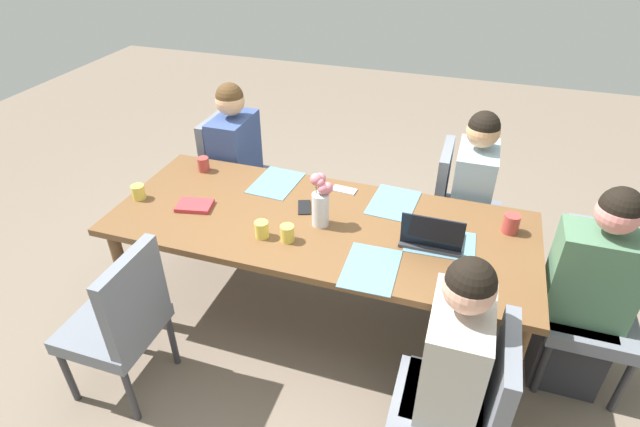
# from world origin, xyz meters

# --- Properties ---
(ground_plane) EXTENTS (10.00, 10.00, 0.00)m
(ground_plane) POSITION_xyz_m (0.00, 0.00, 0.00)
(ground_plane) COLOR #756656
(dining_table) EXTENTS (2.36, 0.95, 0.73)m
(dining_table) POSITION_xyz_m (0.00, 0.00, 0.66)
(dining_table) COLOR brown
(dining_table) RESTS_ON ground_plane
(chair_far_left_near) EXTENTS (0.44, 0.44, 0.90)m
(chair_far_left_near) POSITION_xyz_m (-0.89, 0.77, 0.50)
(chair_far_left_near) COLOR slate
(chair_far_left_near) RESTS_ON ground_plane
(person_far_left_near) EXTENTS (0.36, 0.40, 1.19)m
(person_far_left_near) POSITION_xyz_m (-0.81, 0.71, 0.53)
(person_far_left_near) COLOR #2D2D33
(person_far_left_near) RESTS_ON ground_plane
(chair_near_left_mid) EXTENTS (0.44, 0.44, 0.90)m
(chair_near_left_mid) POSITION_xyz_m (0.95, -0.77, 0.50)
(chair_near_left_mid) COLOR slate
(chair_near_left_mid) RESTS_ON ground_plane
(person_near_left_mid) EXTENTS (0.36, 0.40, 1.19)m
(person_near_left_mid) POSITION_xyz_m (0.88, -0.71, 0.53)
(person_near_left_mid) COLOR #2D2D33
(person_near_left_mid) RESTS_ON ground_plane
(chair_head_left_left_far) EXTENTS (0.44, 0.44, 0.90)m
(chair_head_left_left_far) POSITION_xyz_m (-1.47, -0.09, 0.50)
(chair_head_left_left_far) COLOR slate
(chair_head_left_left_far) RESTS_ON ground_plane
(person_head_left_left_far) EXTENTS (0.40, 0.36, 1.19)m
(person_head_left_left_far) POSITION_xyz_m (-1.41, -0.01, 0.53)
(person_head_left_left_far) COLOR #2D2D33
(person_head_left_left_far) RESTS_ON ground_plane
(chair_near_right_near) EXTENTS (0.44, 0.44, 0.90)m
(chair_near_right_near) POSITION_xyz_m (-0.71, -0.80, 0.50)
(chair_near_right_near) COLOR slate
(chair_near_right_near) RESTS_ON ground_plane
(person_near_right_near) EXTENTS (0.36, 0.40, 1.19)m
(person_near_right_near) POSITION_xyz_m (-0.79, -0.74, 0.53)
(person_near_right_near) COLOR #2D2D33
(person_near_right_near) RESTS_ON ground_plane
(chair_far_right_mid) EXTENTS (0.44, 0.44, 0.90)m
(chair_far_right_mid) POSITION_xyz_m (0.78, 0.80, 0.50)
(chair_far_right_mid) COLOR slate
(chair_far_right_mid) RESTS_ON ground_plane
(flower_vase) EXTENTS (0.12, 0.11, 0.31)m
(flower_vase) POSITION_xyz_m (-0.01, 0.02, 0.89)
(flower_vase) COLOR silver
(flower_vase) RESTS_ON dining_table
(placemat_far_left_near) EXTENTS (0.27, 0.37, 0.00)m
(placemat_far_left_near) POSITION_xyz_m (-0.36, 0.31, 0.73)
(placemat_far_left_near) COLOR slate
(placemat_far_left_near) RESTS_ON dining_table
(placemat_near_left_mid) EXTENTS (0.28, 0.37, 0.00)m
(placemat_near_left_mid) POSITION_xyz_m (0.40, -0.31, 0.73)
(placemat_near_left_mid) COLOR slate
(placemat_near_left_mid) RESTS_ON dining_table
(placemat_head_left_left_far) EXTENTS (0.37, 0.27, 0.00)m
(placemat_head_left_left_far) POSITION_xyz_m (-0.66, -0.01, 0.73)
(placemat_head_left_left_far) COLOR slate
(placemat_head_left_left_far) RESTS_ON dining_table
(placemat_near_right_near) EXTENTS (0.28, 0.38, 0.00)m
(placemat_near_right_near) POSITION_xyz_m (-0.35, -0.31, 0.73)
(placemat_near_right_near) COLOR slate
(placemat_near_right_near) RESTS_ON dining_table
(laptop_head_left_left_far) EXTENTS (0.32, 0.22, 0.21)m
(laptop_head_left_left_far) POSITION_xyz_m (-0.62, 0.02, 0.78)
(laptop_head_left_left_far) COLOR #38383D
(laptop_head_left_left_far) RESTS_ON dining_table
(coffee_mug_near_left) EXTENTS (0.09, 0.09, 0.11)m
(coffee_mug_near_left) POSITION_xyz_m (-1.01, -0.22, 0.78)
(coffee_mug_near_left) COLOR #AD3D38
(coffee_mug_near_left) RESTS_ON dining_table
(coffee_mug_near_right) EXTENTS (0.07, 0.07, 0.09)m
(coffee_mug_near_right) POSITION_xyz_m (0.25, 0.24, 0.78)
(coffee_mug_near_right) COLOR #DBC64C
(coffee_mug_near_right) RESTS_ON dining_table
(coffee_mug_centre_left) EXTENTS (0.07, 0.07, 0.09)m
(coffee_mug_centre_left) POSITION_xyz_m (0.90, -0.32, 0.78)
(coffee_mug_centre_left) COLOR #AD3D38
(coffee_mug_centre_left) RESTS_ON dining_table
(coffee_mug_centre_right) EXTENTS (0.07, 0.07, 0.09)m
(coffee_mug_centre_right) POSITION_xyz_m (0.11, 0.22, 0.78)
(coffee_mug_centre_right) COLOR #DBC64C
(coffee_mug_centre_right) RESTS_ON dining_table
(coffee_mug_far_left) EXTENTS (0.08, 0.08, 0.09)m
(coffee_mug_far_left) POSITION_xyz_m (1.10, 0.11, 0.77)
(coffee_mug_far_left) COLOR #DBC64C
(coffee_mug_far_left) RESTS_ON dining_table
(book_red_cover) EXTENTS (0.22, 0.18, 0.02)m
(book_red_cover) POSITION_xyz_m (0.74, 0.09, 0.74)
(book_red_cover) COLOR #B73338
(book_red_cover) RESTS_ON dining_table
(phone_black) EXTENTS (0.12, 0.17, 0.01)m
(phone_black) POSITION_xyz_m (0.13, -0.10, 0.74)
(phone_black) COLOR black
(phone_black) RESTS_ON dining_table
(phone_silver) EXTENTS (0.16, 0.09, 0.01)m
(phone_silver) POSITION_xyz_m (-0.04, -0.36, 0.74)
(phone_silver) COLOR silver
(phone_silver) RESTS_ON dining_table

